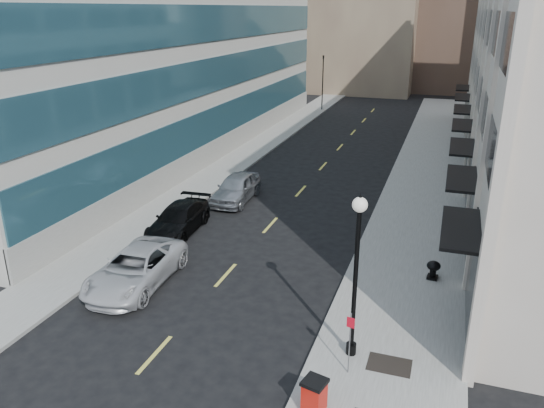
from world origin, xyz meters
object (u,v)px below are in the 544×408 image
Objects in this scene: traffic_signal at (323,59)px; sign_post at (350,335)px; car_black_pickup at (179,219)px; car_silver_sedan at (236,188)px; lamppost at (356,264)px; car_white_van at (136,268)px; trash_bin at (314,394)px; urn_planter at (433,268)px.

traffic_signal is 46.74m from sign_post.
car_black_pickup is at bearing 152.72° from sign_post.
lamppost is (9.50, -13.00, 2.67)m from car_silver_sedan.
lamppost is (9.50, -2.00, 2.71)m from car_white_van.
car_silver_sedan is at bearing 76.35° from car_black_pickup.
trash_bin is (9.00, -16.00, -0.10)m from car_silver_sedan.
car_white_van is 1.16× the size of car_silver_sedan.
trash_bin is 4.11m from lamppost.
sign_post reaches higher than car_white_van.
car_black_pickup is 4.74× the size of trash_bin.
traffic_signal is at bearing 90.53° from car_white_van.
sign_post is at bearing -42.22° from car_black_pickup.
urn_planter is (14.10, -37.68, -5.08)m from traffic_signal.
sign_post reaches higher than car_black_pickup.
car_white_van is 5.31× the size of trash_bin.
car_white_van reaches higher than trash_bin.
car_white_van is 1.12× the size of car_black_pickup.
lamppost is (11.80, -44.00, -2.23)m from traffic_signal.
car_white_van is (2.30, -42.00, -4.95)m from traffic_signal.
car_white_van is 2.57× the size of sign_post.
urn_planter is (12.80, -1.28, -0.08)m from car_black_pickup.
car_silver_sedan is 17.00m from sign_post.
traffic_signal is 1.41× the size of car_black_pickup.
car_black_pickup is at bearing -87.96° from traffic_signal.
lamppost reaches higher than urn_planter.
car_silver_sedan is 13.56m from urn_planter.
sign_post is at bearing 87.30° from trash_bin.
traffic_signal is 45.61m from lamppost.
urn_planter is at bearing -8.86° from car_black_pickup.
car_white_van is at bearing -159.90° from urn_planter.
sign_post is (11.90, -45.01, -4.16)m from traffic_signal.
traffic_signal is 8.69× the size of urn_planter.
sign_post is (0.10, -1.01, -1.92)m from lamppost.
lamppost is (10.50, -7.60, 2.76)m from car_black_pickup.
urn_planter is at bearing 87.30° from trash_bin.
sign_post reaches higher than trash_bin.
trash_bin is 0.48× the size of sign_post.
sign_post is (0.60, 1.99, 0.85)m from trash_bin.
lamppost is 7.07× the size of urn_planter.
trash_bin is 1.30× the size of urn_planter.
sign_post is 7.71m from urn_planter.
car_white_van is 10.30m from trash_bin.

